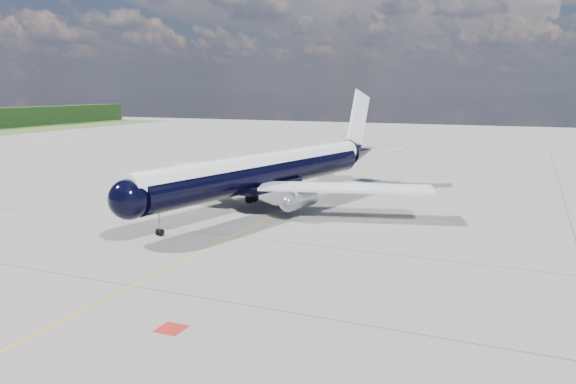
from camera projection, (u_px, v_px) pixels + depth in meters
name	position (u px, v px, depth m)	size (l,w,h in m)	color
ground	(309.00, 199.00, 71.71)	(320.00, 320.00, 0.00)	gray
taxiway_centerline	(294.00, 206.00, 67.19)	(0.16, 160.00, 0.01)	orange
red_marking	(171.00, 329.00, 32.92)	(1.60, 1.60, 0.01)	maroon
main_airliner	(271.00, 170.00, 66.85)	(38.32, 47.33, 13.82)	black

